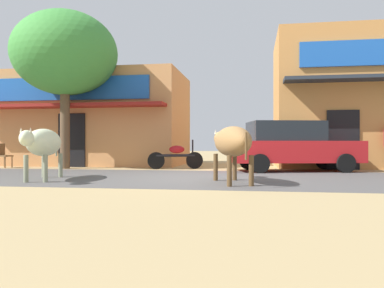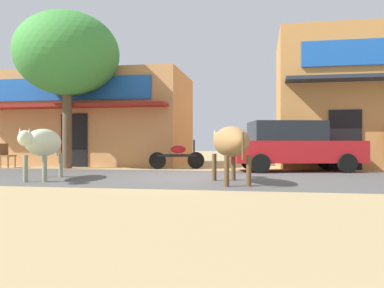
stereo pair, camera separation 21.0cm
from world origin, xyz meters
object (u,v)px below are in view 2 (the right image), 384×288
at_px(roadside_tree, 67,54).
at_px(cafe_chair_near_tree, 6,154).
at_px(cow_far_dark, 230,142).
at_px(parked_motorcycle, 178,156).
at_px(parked_hatchback_car, 293,146).
at_px(cow_near_brown, 43,143).

distance_m(roadside_tree, cafe_chair_near_tree, 4.47).
relative_size(roadside_tree, cow_far_dark, 2.17).
xyz_separation_m(parked_motorcycle, cow_far_dark, (2.26, -4.81, 0.48)).
relative_size(parked_hatchback_car, cow_near_brown, 1.63).
bearing_deg(cow_near_brown, parked_hatchback_car, 33.79).
bearing_deg(cafe_chair_near_tree, cow_near_brown, -46.69).
bearing_deg(cow_near_brown, parked_motorcycle, 63.27).
bearing_deg(roadside_tree, cow_far_dark, -34.83).
bearing_deg(parked_motorcycle, cow_far_dark, -64.78).
height_order(cow_far_dark, cafe_chair_near_tree, cow_far_dark).
relative_size(parked_hatchback_car, cafe_chair_near_tree, 4.85).
xyz_separation_m(roadside_tree, parked_hatchback_car, (8.08, -0.12, -3.37)).
xyz_separation_m(roadside_tree, cow_near_brown, (1.67, -4.41, -3.29)).
distance_m(parked_hatchback_car, cafe_chair_near_tree, 10.60).
bearing_deg(cafe_chair_near_tree, parked_motorcycle, 3.14).
xyz_separation_m(roadside_tree, cafe_chair_near_tree, (-2.51, 0.03, -3.70)).
bearing_deg(cow_near_brown, cow_far_dark, -0.12).
bearing_deg(cafe_chair_near_tree, parked_hatchback_car, -0.81).
relative_size(cow_near_brown, cow_far_dark, 1.03).
relative_size(cow_near_brown, cafe_chair_near_tree, 2.98).
height_order(parked_motorcycle, cow_far_dark, cow_far_dark).
height_order(parked_hatchback_car, cafe_chair_near_tree, parked_hatchback_car).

